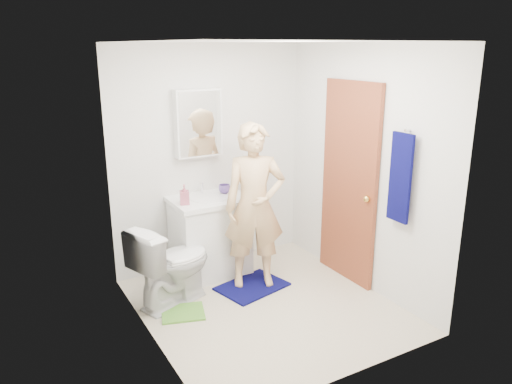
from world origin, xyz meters
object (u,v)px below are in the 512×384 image
toilet (172,263)px  soap_dispenser (184,194)px  vanity_cabinet (210,238)px  medicine_cabinet (198,123)px  toothbrush_cup (224,189)px  towel (400,178)px  man (255,206)px

toilet → soap_dispenser: soap_dispenser is taller
vanity_cabinet → medicine_cabinet: bearing=90.0°
vanity_cabinet → toothbrush_cup: toothbrush_cup is taller
soap_dispenser → toothbrush_cup: (0.51, 0.14, -0.05)m
towel → toothbrush_cup: 1.86m
man → toilet: bearing=-163.0°
medicine_cabinet → soap_dispenser: bearing=-134.8°
medicine_cabinet → towel: size_ratio=0.87×
medicine_cabinet → toothbrush_cup: size_ratio=5.68×
soap_dispenser → toothbrush_cup: 0.54m
vanity_cabinet → medicine_cabinet: 1.22m
toilet → toothbrush_cup: bearing=-78.7°
medicine_cabinet → man: bearing=-68.9°
soap_dispenser → towel: bearing=-43.6°
toilet → soap_dispenser: 0.70m
medicine_cabinet → toilet: 1.47m
vanity_cabinet → soap_dispenser: soap_dispenser is taller
soap_dispenser → man: bearing=-35.2°
medicine_cabinet → toilet: size_ratio=0.87×
medicine_cabinet → towel: 2.11m
towel → soap_dispenser: towel is taller
vanity_cabinet → soap_dispenser: bearing=-165.6°
medicine_cabinet → toothbrush_cup: medicine_cabinet is taller
towel → soap_dispenser: 2.06m
soap_dispenser → medicine_cabinet: bearing=45.2°
medicine_cabinet → toothbrush_cup: (0.21, -0.16, -0.70)m
man → medicine_cabinet: bearing=132.9°
toothbrush_cup → medicine_cabinet: bearing=143.5°
toothbrush_cup → man: 0.55m
vanity_cabinet → toilet: toilet is taller
medicine_cabinet → man: size_ratio=0.42×
toothbrush_cup → soap_dispenser: bearing=-164.2°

